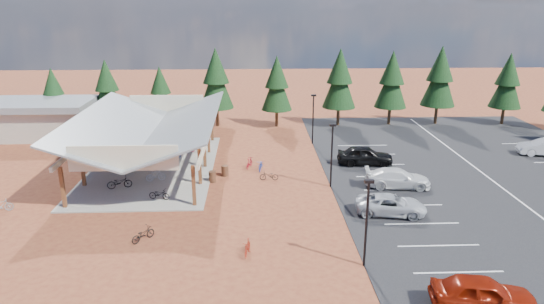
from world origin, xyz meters
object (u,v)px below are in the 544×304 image
object	(u,v)px
trash_bin_0	(212,177)
bike_12	(143,234)
bike_pavilion	(150,126)
bike_3	(151,145)
bike_2	(134,152)
bike_6	(172,153)
car_2	(391,205)
lamp_post_1	(332,151)
trash_bin_1	(225,171)
bike_14	(261,165)
outbuilding	(40,118)
bike_15	(249,163)
bike_5	(156,175)
bike_1	(132,163)
bike_4	(159,194)
bike_11	(247,247)
bike_16	(269,176)
bike_9	(1,206)
car_3	(398,178)
bike_0	(120,182)
lamp_post_2	(313,116)
car_9	(544,147)
lamp_post_0	(367,217)
car_4	(365,155)
bike_7	(187,148)
car_0	(483,294)

from	to	relation	value
trash_bin_0	bike_12	bearing A→B (deg)	-109.46
bike_pavilion	bike_3	size ratio (longest dim) A/B	12.31
bike_2	bike_6	bearing A→B (deg)	-88.22
trash_bin_0	car_2	distance (m)	14.49
lamp_post_1	trash_bin_1	xyz separation A→B (m)	(-8.53, 2.82, -2.53)
bike_pavilion	bike_14	distance (m)	10.12
outbuilding	bike_15	size ratio (longest dim) A/B	7.04
bike_5	bike_6	xyz separation A→B (m)	(0.36, 5.90, -0.02)
outbuilding	bike_15	xyz separation A→B (m)	(22.52, -11.28, -1.56)
lamp_post_1	bike_1	xyz separation A→B (m)	(-16.68, 4.64, -2.34)
trash_bin_1	bike_4	distance (m)	6.87
bike_2	bike_12	distance (m)	17.20
bike_11	bike_12	bearing A→B (deg)	174.54
bike_12	bike_16	world-z (taller)	bike_12
bike_9	car_2	bearing A→B (deg)	-117.67
bike_9	car_3	xyz separation A→B (m)	(29.05, 3.44, 0.32)
bike_9	bike_11	bearing A→B (deg)	-135.47
bike_0	lamp_post_2	bearing A→B (deg)	-69.89
bike_12	bike_1	bearing A→B (deg)	-34.27
car_9	bike_14	bearing A→B (deg)	-71.77
lamp_post_0	lamp_post_2	world-z (taller)	same
trash_bin_0	car_4	xyz separation A→B (m)	(13.37, 3.76, 0.43)
bike_3	bike_14	distance (m)	12.28
lamp_post_0	bike_1	bearing A→B (deg)	135.08
trash_bin_0	bike_2	xyz separation A→B (m)	(-7.87, 6.69, 0.14)
lamp_post_2	bike_7	xyz separation A→B (m)	(-12.46, -2.86, -2.43)
lamp_post_2	trash_bin_0	xyz separation A→B (m)	(-9.47, -10.59, -2.53)
bike_4	car_2	world-z (taller)	car_2
car_0	trash_bin_0	bearing A→B (deg)	48.23
bike_14	car_2	world-z (taller)	car_2
bike_7	bike_14	world-z (taller)	bike_7
car_9	bike_3	bearing A→B (deg)	-82.78
bike_15	lamp_post_0	bearing A→B (deg)	129.26
trash_bin_1	bike_11	distance (m)	13.44
car_4	bike_6	bearing A→B (deg)	88.06
bike_2	bike_3	xyz separation A→B (m)	(1.18, 2.10, -0.02)
bike_2	bike_15	xyz separation A→B (m)	(10.86, -3.38, -0.12)
bike_2	bike_6	distance (m)	3.67
bike_4	car_3	bearing A→B (deg)	-71.69
lamp_post_1	bike_15	bearing A→B (deg)	143.96
trash_bin_0	car_0	distance (m)	22.65
trash_bin_0	bike_5	size ratio (longest dim) A/B	0.57
trash_bin_1	bike_5	bearing A→B (deg)	-167.31
lamp_post_1	bike_4	world-z (taller)	lamp_post_1
lamp_post_0	bike_7	world-z (taller)	lamp_post_0
bike_7	car_9	world-z (taller)	car_9
lamp_post_0	bike_11	distance (m)	7.18
bike_6	bike_9	size ratio (longest dim) A/B	1.12
bike_5	bike_16	world-z (taller)	bike_5
car_4	car_9	distance (m)	17.76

